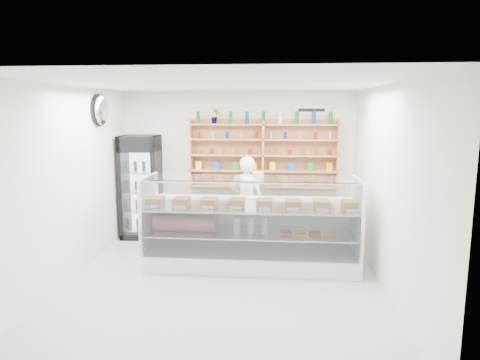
{
  "coord_description": "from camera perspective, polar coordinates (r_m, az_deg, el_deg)",
  "views": [
    {
      "loc": [
        0.76,
        -5.8,
        2.47
      ],
      "look_at": [
        0.18,
        0.9,
        1.35
      ],
      "focal_mm": 32.0,
      "sensor_mm": 36.0,
      "label": 1
    }
  ],
  "objects": [
    {
      "name": "drinks_cooler",
      "position": [
        8.48,
        -13.06,
        -0.84
      ],
      "size": [
        0.75,
        0.73,
        1.97
      ],
      "rotation": [
        0.0,
        0.0,
        0.05
      ],
      "color": "black",
      "rests_on": "floor"
    },
    {
      "name": "display_counter",
      "position": [
        6.81,
        1.46,
        -8.38
      ],
      "size": [
        3.29,
        0.98,
        1.43
      ],
      "color": "white",
      "rests_on": "floor"
    },
    {
      "name": "wall_shelving",
      "position": [
        8.19,
        3.11,
        3.3
      ],
      "size": [
        2.84,
        0.28,
        1.33
      ],
      "color": "tan",
      "rests_on": "back_wall"
    },
    {
      "name": "shop_worker",
      "position": [
        7.69,
        0.91,
        -2.89
      ],
      "size": [
        0.63,
        0.45,
        1.65
      ],
      "primitive_type": "imported",
      "rotation": [
        0.0,
        0.0,
        3.06
      ],
      "color": "white",
      "rests_on": "floor"
    },
    {
      "name": "security_mirror",
      "position": [
        7.59,
        -17.98,
        8.85
      ],
      "size": [
        0.15,
        0.5,
        0.5
      ],
      "primitive_type": "ellipsoid",
      "color": "silver",
      "rests_on": "left_wall"
    },
    {
      "name": "potted_plant",
      "position": [
        8.23,
        -3.39,
        8.49
      ],
      "size": [
        0.17,
        0.14,
        0.28
      ],
      "primitive_type": "imported",
      "rotation": [
        0.0,
        0.0,
        -0.12
      ],
      "color": "#1E6626",
      "rests_on": "wall_shelving"
    },
    {
      "name": "room",
      "position": [
        5.94,
        -2.46,
        -0.91
      ],
      "size": [
        5.0,
        5.0,
        5.0
      ],
      "color": "silver",
      "rests_on": "ground"
    },
    {
      "name": "wall_sign",
      "position": [
        8.29,
        9.5,
        9.19
      ],
      "size": [
        0.62,
        0.03,
        0.2
      ],
      "primitive_type": "cube",
      "color": "white",
      "rests_on": "back_wall"
    }
  ]
}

